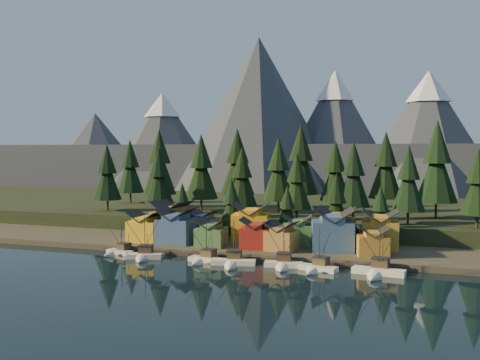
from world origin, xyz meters
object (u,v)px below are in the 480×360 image
(boat_1, at_px, (144,250))
(boat_5, at_px, (317,262))
(boat_3, at_px, (232,257))
(boat_4, at_px, (283,258))
(boat_6, at_px, (377,265))
(boat_2, at_px, (203,254))
(boat_0, at_px, (117,247))
(house_back_0, at_px, (172,218))
(house_front_0, at_px, (145,226))
(house_front_1, at_px, (176,225))
(house_back_1, at_px, (204,224))

(boat_1, relative_size, boat_5, 1.07)
(boat_3, relative_size, boat_5, 1.08)
(boat_4, bearing_deg, boat_6, -10.68)
(boat_2, distance_m, boat_4, 19.68)
(boat_0, bearing_deg, boat_2, 12.81)
(boat_6, height_order, house_back_0, house_back_0)
(boat_0, relative_size, boat_1, 0.87)
(house_back_0, bearing_deg, boat_1, -73.47)
(boat_0, xyz_separation_m, boat_3, (32.78, -3.00, 0.11))
(boat_6, relative_size, house_front_0, 1.47)
(house_front_0, bearing_deg, boat_1, -64.58)
(boat_3, distance_m, boat_4, 11.92)
(boat_2, height_order, house_back_0, house_back_0)
(boat_1, bearing_deg, house_front_0, 100.56)
(boat_2, height_order, house_front_1, house_front_1)
(boat_0, bearing_deg, house_front_1, 66.94)
(house_back_0, bearing_deg, house_back_1, 19.93)
(boat_2, relative_size, house_front_1, 1.14)
(boat_4, relative_size, boat_6, 0.90)
(boat_3, bearing_deg, house_back_1, 114.35)
(house_front_0, distance_m, house_back_1, 16.84)
(boat_5, xyz_separation_m, house_front_0, (-51.12, 14.99, 3.82))
(house_front_0, bearing_deg, house_front_1, 0.88)
(boat_6, bearing_deg, boat_0, -174.66)
(boat_2, bearing_deg, house_front_0, 158.68)
(boat_2, height_order, house_back_1, boat_2)
(house_back_1, bearing_deg, boat_1, -101.43)
(boat_6, distance_m, house_back_0, 64.45)
(boat_0, height_order, boat_5, boat_5)
(boat_1, height_order, house_back_1, boat_1)
(boat_0, distance_m, boat_5, 52.71)
(boat_3, distance_m, house_back_0, 36.03)
(boat_3, relative_size, boat_4, 1.03)
(boat_2, height_order, boat_5, boat_2)
(boat_1, distance_m, house_back_0, 24.09)
(boat_1, bearing_deg, boat_3, -16.41)
(house_front_1, bearing_deg, boat_1, -96.97)
(boat_5, bearing_deg, boat_0, -169.02)
(boat_2, relative_size, boat_6, 0.86)
(boat_2, bearing_deg, boat_3, 2.94)
(house_back_1, bearing_deg, boat_5, -32.25)
(house_front_0, xyz_separation_m, house_back_0, (4.28, 8.07, 1.18))
(boat_2, bearing_deg, house_front_1, 143.95)
(boat_0, distance_m, boat_3, 32.92)
(house_front_1, bearing_deg, boat_0, -131.91)
(boat_0, distance_m, boat_1, 9.77)
(boat_4, bearing_deg, boat_5, -17.12)
(boat_6, relative_size, house_front_1, 1.32)
(boat_2, relative_size, boat_3, 0.93)
(boat_5, bearing_deg, boat_2, -167.52)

